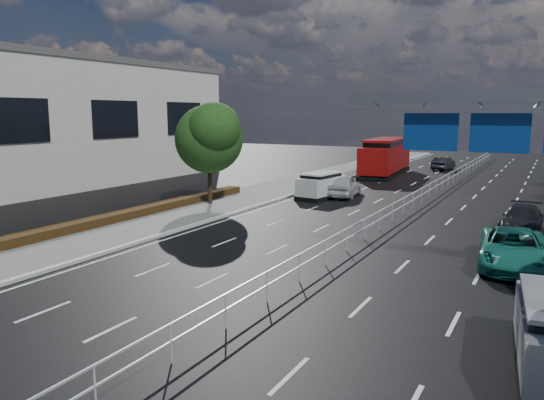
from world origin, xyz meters
The scene contains 12 objects.
ground centered at (0.00, 0.00, 0.00)m, with size 160.00×160.00×0.00m, color black.
median_fence centered at (0.00, 22.50, 0.53)m, with size 0.05×85.00×1.02m.
hedge_near centered at (-13.30, 5.00, 0.36)m, with size 1.00×36.00×0.44m, color black.
overhead_gantry centered at (6.74, 10.05, 5.61)m, with size 10.24×0.38×7.45m.
near_building centered at (-30.00, 18.00, 5.00)m, with size 12.00×38.00×10.00m, color beige.
near_tree_back centered at (-11.94, 17.97, 4.61)m, with size 4.84×4.51×6.69m.
white_minivan centered at (-6.77, 24.22, 0.91)m, with size 2.35×4.44×1.85m.
red_bus centered at (-6.92, 40.49, 1.84)m, with size 3.82×12.04×3.54m.
near_car_silver centered at (-5.56, 25.67, 0.78)m, with size 1.83×4.55×1.55m, color silver.
near_car_dark centered at (-2.76, 47.86, 0.68)m, with size 1.45×4.16×1.37m, color black.
parked_car_teal centered at (6.61, 12.00, 0.74)m, with size 2.45×5.30×1.47m, color #1B7A6C.
parked_car_dark centered at (6.50, 19.14, 0.66)m, with size 1.85×4.54×1.32m, color black.
Camera 1 is at (7.87, -10.24, 6.01)m, focal length 35.00 mm.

